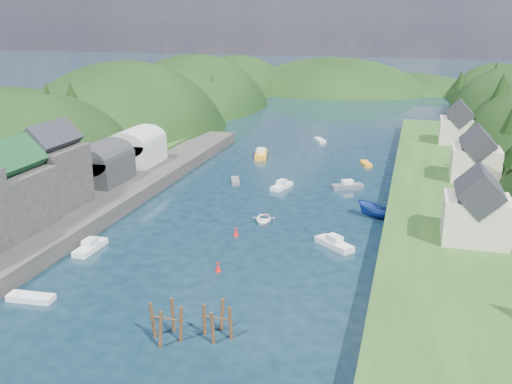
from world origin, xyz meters
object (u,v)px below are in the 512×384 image
(channel_buoy_near, at_px, (218,267))
(channel_buoy_far, at_px, (236,232))
(piling_cluster_far, at_px, (217,324))
(piling_cluster_near, at_px, (167,325))

(channel_buoy_near, distance_m, channel_buoy_far, 10.64)
(piling_cluster_far, relative_size, channel_buoy_far, 3.24)
(piling_cluster_near, height_order, channel_buoy_far, piling_cluster_near)
(channel_buoy_far, bearing_deg, channel_buoy_near, -82.92)
(piling_cluster_far, bearing_deg, channel_buoy_near, 109.09)
(piling_cluster_far, height_order, channel_buoy_far, piling_cluster_far)
(piling_cluster_near, xyz_separation_m, piling_cluster_far, (3.99, 1.57, -0.16))
(piling_cluster_far, xyz_separation_m, channel_buoy_far, (-5.60, 22.95, -0.73))
(channel_buoy_near, relative_size, channel_buoy_far, 1.00)
(piling_cluster_near, distance_m, channel_buoy_far, 24.58)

